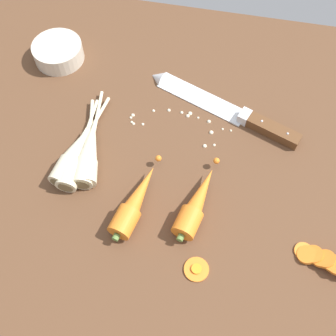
{
  "coord_description": "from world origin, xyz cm",
  "views": [
    {
      "loc": [
        7.78,
        -40.46,
        70.07
      ],
      "look_at": [
        0.0,
        -2.0,
        1.5
      ],
      "focal_mm": 44.79,
      "sensor_mm": 36.0,
      "label": 1
    }
  ],
  "objects": [
    {
      "name": "carrot_slice_stray_near",
      "position": [
        8.47,
        -19.67,
        0.36
      ],
      "size": [
        4.27,
        4.27,
        0.7
      ],
      "color": "orange",
      "rests_on": "ground_plane"
    },
    {
      "name": "mince_crumbs",
      "position": [
        0.55,
        9.92,
        0.37
      ],
      "size": [
        21.26,
        8.22,
        0.9
      ],
      "color": "beige",
      "rests_on": "ground_plane"
    },
    {
      "name": "parsnip_front",
      "position": [
        -15.61,
        -2.24,
        1.98
      ],
      "size": [
        7.0,
        20.17,
        4.0
      ],
      "color": "beige",
      "rests_on": "ground_plane"
    },
    {
      "name": "carrot_slice_stack",
      "position": [
        29.53,
        -14.07,
        1.32
      ],
      "size": [
        10.34,
        5.42,
        3.63
      ],
      "color": "orange",
      "rests_on": "ground_plane"
    },
    {
      "name": "prep_bowl",
      "position": [
        -29.84,
        22.07,
        2.15
      ],
      "size": [
        11.0,
        11.0,
        4.0
      ],
      "color": "beige",
      "rests_on": "ground_plane"
    },
    {
      "name": "chefs_knife",
      "position": [
        7.46,
        15.29,
        0.65
      ],
      "size": [
        33.6,
        15.6,
        4.18
      ],
      "color": "silver",
      "rests_on": "ground_plane"
    },
    {
      "name": "ground_plane",
      "position": [
        0.0,
        0.0,
        -2.0
      ],
      "size": [
        120.0,
        90.0,
        4.0
      ],
      "primitive_type": "cube",
      "color": "brown"
    },
    {
      "name": "parsnip_back",
      "position": [
        -18.07,
        -2.41,
        1.98
      ],
      "size": [
        6.2,
        22.18,
        4.0
      ],
      "color": "beige",
      "rests_on": "ground_plane"
    },
    {
      "name": "parsnip_mid_left",
      "position": [
        -17.6,
        -3.15,
        1.98
      ],
      "size": [
        4.09,
        21.38,
        4.0
      ],
      "color": "beige",
      "rests_on": "ground_plane"
    },
    {
      "name": "whole_carrot",
      "position": [
        -4.35,
        -10.43,
        2.1
      ],
      "size": [
        7.21,
        18.07,
        4.2
      ],
      "color": "orange",
      "rests_on": "ground_plane"
    },
    {
      "name": "whole_carrot_second",
      "position": [
        6.49,
        -8.51,
        2.1
      ],
      "size": [
        7.24,
        17.65,
        4.2
      ],
      "color": "orange",
      "rests_on": "ground_plane"
    },
    {
      "name": "parsnip_mid_right",
      "position": [
        -15.61,
        -1.59,
        1.98
      ],
      "size": [
        5.68,
        22.86,
        4.0
      ],
      "color": "beige",
      "rests_on": "ground_plane"
    }
  ]
}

